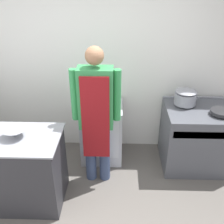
{
  "coord_description": "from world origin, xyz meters",
  "views": [
    {
      "loc": [
        0.17,
        -1.88,
        2.52
      ],
      "look_at": [
        0.08,
        0.93,
        1.0
      ],
      "focal_mm": 42.0,
      "sensor_mm": 36.0,
      "label": 1
    }
  ],
  "objects": [
    {
      "name": "wall_back",
      "position": [
        0.0,
        1.71,
        1.35
      ],
      "size": [
        8.0,
        0.05,
        2.7
      ],
      "color": "white",
      "rests_on": "ground_plane"
    },
    {
      "name": "person_cook",
      "position": [
        -0.1,
        0.87,
        1.03
      ],
      "size": [
        0.59,
        0.24,
        1.82
      ],
      "color": "#38476B",
      "rests_on": "ground_plane"
    },
    {
      "name": "saute_pan",
      "position": [
        1.48,
        1.11,
        0.92
      ],
      "size": [
        0.28,
        0.28,
        0.04
      ],
      "color": "#262628",
      "rests_on": "stove"
    },
    {
      "name": "fridge_unit",
      "position": [
        -0.08,
        1.37,
        0.43
      ],
      "size": [
        0.58,
        0.58,
        0.86
      ],
      "color": "silver",
      "rests_on": "ground_plane"
    },
    {
      "name": "mixing_bowl",
      "position": [
        -0.97,
        0.49,
        0.96
      ],
      "size": [
        0.26,
        0.26,
        0.1
      ],
      "color": "gray",
      "rests_on": "prep_counter"
    },
    {
      "name": "prep_counter",
      "position": [
        -1.12,
        0.47,
        0.45
      ],
      "size": [
        1.29,
        0.68,
        0.91
      ],
      "color": "#2D2D33",
      "rests_on": "ground_plane"
    },
    {
      "name": "stock_pot",
      "position": [
        1.07,
        1.38,
        1.01
      ],
      "size": [
        0.3,
        0.3,
        0.21
      ],
      "color": "gray",
      "rests_on": "stove"
    },
    {
      "name": "stove",
      "position": [
        1.29,
        1.25,
        0.44
      ],
      "size": [
        0.96,
        0.77,
        0.9
      ],
      "color": "#4C4F56",
      "rests_on": "ground_plane"
    }
  ]
}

